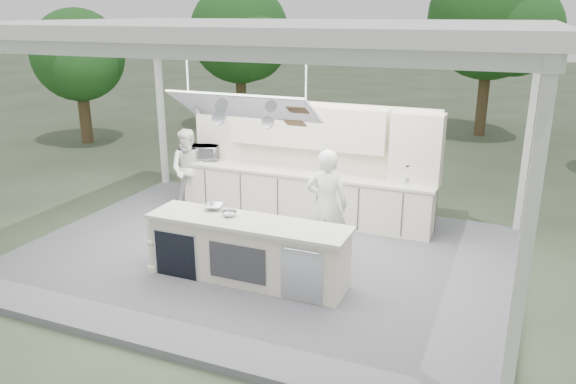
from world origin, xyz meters
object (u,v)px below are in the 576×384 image
at_px(demo_island, 247,250).
at_px(back_counter, 303,195).
at_px(head_chef, 327,205).
at_px(sous_chef, 190,170).

relative_size(demo_island, back_counter, 0.61).
xyz_separation_m(demo_island, head_chef, (0.85, 1.17, 0.45)).
xyz_separation_m(demo_island, sous_chef, (-2.52, 2.46, 0.35)).
distance_m(demo_island, head_chef, 1.52).
height_order(head_chef, sous_chef, head_chef).
bearing_deg(demo_island, back_counter, 93.63).
bearing_deg(sous_chef, head_chef, -37.33).
relative_size(back_counter, head_chef, 2.74).
height_order(demo_island, back_counter, same).
distance_m(demo_island, sous_chef, 3.54).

